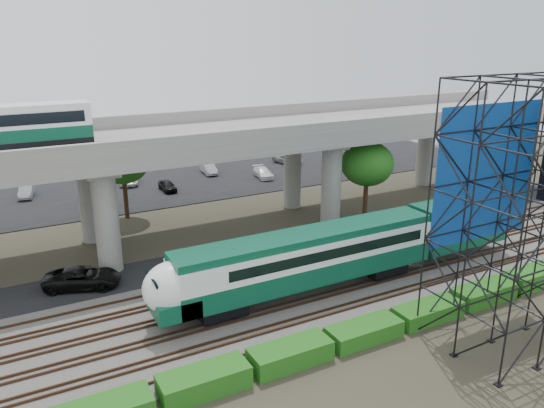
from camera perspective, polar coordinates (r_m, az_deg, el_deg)
ground at (r=35.17m, az=4.14°, el=-11.45°), size 140.00×140.00×0.00m
ballast_bed at (r=36.61m, az=2.45°, el=-9.98°), size 90.00×12.00×0.20m
service_road at (r=43.43m, az=-3.29°, el=-5.42°), size 90.00×5.00×0.08m
parking_lot at (r=64.36m, az=-12.21°, el=2.01°), size 90.00×18.00×0.08m
harbor_water at (r=85.19m, az=-16.45°, el=5.52°), size 140.00×40.00×0.03m
rail_tracks at (r=36.53m, az=2.46°, el=-9.73°), size 90.00×9.52×0.16m
commuter_train at (r=36.99m, az=6.75°, el=-5.03°), size 29.30×3.06×4.30m
overpass at (r=45.43m, az=-7.77°, el=6.31°), size 80.00×12.00×12.40m
scaffold_tower at (r=32.66m, az=25.69°, el=-1.28°), size 9.36×6.36×15.00m
hedge_strip at (r=32.40m, az=9.88°, el=-13.33°), size 34.60×1.80×1.20m
trees at (r=45.13m, az=-11.87°, el=2.56°), size 40.94×16.94×7.69m
suv at (r=39.95m, az=-19.74°, el=-7.48°), size 5.75×4.06×1.46m
parked_cars at (r=64.46m, az=-10.92°, el=2.73°), size 40.42×9.69×1.31m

